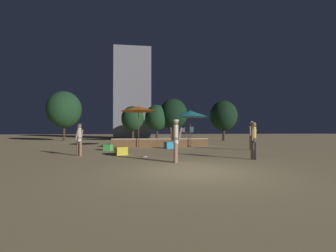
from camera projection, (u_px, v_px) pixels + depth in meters
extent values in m
plane|color=tan|center=(194.00, 172.00, 7.01)|extent=(120.00, 120.00, 0.00)
cube|color=brown|center=(159.00, 142.00, 18.17)|extent=(7.32, 2.54, 0.57)
cube|color=#CCB793|center=(161.00, 139.00, 16.95)|extent=(7.32, 0.12, 0.08)
cylinder|color=brown|center=(190.00, 132.00, 17.07)|extent=(0.05, 0.05, 2.28)
cone|color=teal|center=(190.00, 114.00, 17.09)|extent=(2.73, 2.73, 0.48)
sphere|color=teal|center=(190.00, 110.00, 17.10)|extent=(0.08, 0.08, 0.08)
cylinder|color=brown|center=(139.00, 129.00, 16.54)|extent=(0.05, 0.05, 2.68)
cone|color=orange|center=(139.00, 109.00, 16.57)|extent=(2.63, 2.63, 0.35)
sphere|color=orange|center=(139.00, 106.00, 16.57)|extent=(0.08, 0.08, 0.08)
cube|color=yellow|center=(121.00, 151.00, 11.68)|extent=(0.73, 0.73, 0.42)
cube|color=#4CC651|center=(108.00, 147.00, 14.15)|extent=(0.56, 0.56, 0.39)
cube|color=#2D9EDB|center=(169.00, 145.00, 15.72)|extent=(0.74, 0.74, 0.46)
cylinder|color=tan|center=(253.00, 144.00, 14.17)|extent=(0.13, 0.13, 0.87)
cylinder|color=tan|center=(250.00, 143.00, 14.31)|extent=(0.13, 0.13, 0.87)
cylinder|color=#72664C|center=(252.00, 135.00, 14.25)|extent=(0.22, 0.22, 0.24)
cylinder|color=#B22D33|center=(252.00, 130.00, 14.25)|extent=(0.22, 0.22, 0.66)
cylinder|color=tan|center=(253.00, 131.00, 14.37)|extent=(0.18, 0.16, 0.59)
cylinder|color=tan|center=(250.00, 131.00, 14.13)|extent=(0.16, 0.14, 0.59)
sphere|color=tan|center=(252.00, 123.00, 14.26)|extent=(0.24, 0.24, 0.24)
cylinder|color=#997051|center=(80.00, 148.00, 11.19)|extent=(0.13, 0.13, 0.74)
cylinder|color=#997051|center=(78.00, 148.00, 11.25)|extent=(0.13, 0.13, 0.74)
cylinder|color=white|center=(79.00, 139.00, 11.23)|extent=(0.19, 0.19, 0.24)
cylinder|color=beige|center=(79.00, 133.00, 11.23)|extent=(0.19, 0.19, 0.57)
cylinder|color=#997051|center=(82.00, 135.00, 11.37)|extent=(0.16, 0.18, 0.51)
cylinder|color=#997051|center=(77.00, 135.00, 11.09)|extent=(0.19, 0.23, 0.51)
sphere|color=#997051|center=(79.00, 126.00, 11.24)|extent=(0.20, 0.20, 0.20)
cylinder|color=#333842|center=(79.00, 124.00, 11.24)|extent=(0.22, 0.22, 0.07)
cylinder|color=#997051|center=(176.00, 152.00, 9.02)|extent=(0.13, 0.13, 0.80)
cylinder|color=#997051|center=(175.00, 153.00, 8.86)|extent=(0.13, 0.13, 0.80)
cylinder|color=white|center=(176.00, 141.00, 8.95)|extent=(0.20, 0.20, 0.24)
cylinder|color=beige|center=(176.00, 132.00, 8.95)|extent=(0.20, 0.20, 0.61)
cylinder|color=#997051|center=(172.00, 134.00, 8.99)|extent=(0.15, 0.12, 0.55)
cylinder|color=#997051|center=(180.00, 134.00, 8.91)|extent=(0.21, 0.15, 0.55)
sphere|color=#997051|center=(176.00, 122.00, 8.96)|extent=(0.22, 0.22, 0.22)
cylinder|color=beige|center=(176.00, 120.00, 8.96)|extent=(0.24, 0.24, 0.07)
cylinder|color=#997051|center=(252.00, 151.00, 9.88)|extent=(0.13, 0.13, 0.76)
cylinder|color=#3F3F47|center=(256.00, 151.00, 9.77)|extent=(0.13, 0.13, 0.76)
cylinder|color=#3F3F47|center=(254.00, 140.00, 9.83)|extent=(0.20, 0.20, 0.24)
cylinder|color=#D8D14C|center=(254.00, 133.00, 9.84)|extent=(0.20, 0.20, 0.58)
cylinder|color=#997051|center=(252.00, 135.00, 9.72)|extent=(0.13, 0.13, 0.52)
cylinder|color=#997051|center=(255.00, 135.00, 9.95)|extent=(0.19, 0.18, 0.52)
sphere|color=#997051|center=(254.00, 124.00, 9.84)|extent=(0.21, 0.21, 0.21)
cylinder|color=#2D3338|center=(175.00, 135.00, 18.18)|extent=(0.02, 0.02, 0.45)
cylinder|color=#2D3338|center=(175.00, 135.00, 18.48)|extent=(0.02, 0.02, 0.45)
cylinder|color=#2D3338|center=(171.00, 135.00, 18.20)|extent=(0.02, 0.02, 0.45)
cylinder|color=#2D3338|center=(171.00, 135.00, 18.50)|extent=(0.02, 0.02, 0.45)
cylinder|color=#2D3338|center=(173.00, 132.00, 18.34)|extent=(0.40, 0.40, 0.02)
cube|color=#2D3338|center=(171.00, 129.00, 18.36)|extent=(0.11, 0.36, 0.45)
cylinder|color=#1E4C47|center=(192.00, 135.00, 18.91)|extent=(0.02, 0.02, 0.45)
cylinder|color=#1E4C47|center=(188.00, 135.00, 18.83)|extent=(0.02, 0.02, 0.45)
cylinder|color=#1E4C47|center=(193.00, 135.00, 18.62)|extent=(0.02, 0.02, 0.45)
cylinder|color=#1E4C47|center=(190.00, 135.00, 18.54)|extent=(0.02, 0.02, 0.45)
cylinder|color=#1E4C47|center=(191.00, 132.00, 18.73)|extent=(0.40, 0.40, 0.02)
cube|color=#1E4C47|center=(192.00, 129.00, 18.57)|extent=(0.36, 0.09, 0.45)
cylinder|color=#1E4C47|center=(135.00, 135.00, 18.46)|extent=(0.02, 0.02, 0.45)
cylinder|color=#1E4C47|center=(135.00, 135.00, 18.16)|extent=(0.02, 0.02, 0.45)
cylinder|color=#1E4C47|center=(139.00, 135.00, 18.49)|extent=(0.02, 0.02, 0.45)
cylinder|color=#1E4C47|center=(139.00, 135.00, 18.20)|extent=(0.02, 0.02, 0.45)
cylinder|color=#1E4C47|center=(137.00, 132.00, 18.33)|extent=(0.40, 0.40, 0.02)
cube|color=#1E4C47|center=(139.00, 129.00, 18.35)|extent=(0.04, 0.36, 0.45)
cylinder|color=#47474C|center=(186.00, 135.00, 17.72)|extent=(0.02, 0.02, 0.45)
cylinder|color=#47474C|center=(188.00, 135.00, 17.95)|extent=(0.02, 0.02, 0.45)
cylinder|color=#47474C|center=(183.00, 135.00, 17.92)|extent=(0.02, 0.02, 0.45)
cylinder|color=#47474C|center=(185.00, 135.00, 18.14)|extent=(0.02, 0.02, 0.45)
cylinder|color=#47474C|center=(185.00, 132.00, 17.94)|extent=(0.40, 0.40, 0.02)
cube|color=#47474C|center=(183.00, 129.00, 18.05)|extent=(0.29, 0.26, 0.45)
cylinder|color=white|center=(145.00, 156.00, 10.80)|extent=(0.24, 0.24, 0.03)
cylinder|color=#3D2B1C|center=(64.00, 133.00, 26.58)|extent=(0.28, 0.28, 1.93)
ellipsoid|color=#1E4223|center=(64.00, 110.00, 26.63)|extent=(3.94, 3.94, 4.34)
cylinder|color=#3D2B1C|center=(157.00, 134.00, 27.49)|extent=(0.28, 0.28, 1.48)
ellipsoid|color=#1E4223|center=(157.00, 118.00, 27.52)|extent=(2.88, 2.88, 3.17)
cylinder|color=#3D2B1C|center=(173.00, 133.00, 27.75)|extent=(0.28, 0.28, 1.69)
ellipsoid|color=black|center=(173.00, 114.00, 27.79)|extent=(3.47, 3.47, 3.81)
cylinder|color=#3D2B1C|center=(224.00, 134.00, 26.67)|extent=(0.28, 0.28, 1.55)
ellipsoid|color=black|center=(223.00, 116.00, 26.71)|extent=(3.22, 3.22, 3.54)
cylinder|color=#3D2B1C|center=(133.00, 135.00, 26.19)|extent=(0.28, 0.28, 1.46)
ellipsoid|color=#1E4223|center=(133.00, 118.00, 26.22)|extent=(2.62, 2.62, 2.88)
cube|color=gray|center=(133.00, 95.00, 34.23)|extent=(5.35, 4.68, 13.37)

